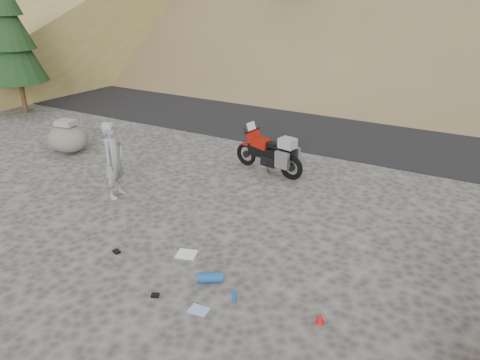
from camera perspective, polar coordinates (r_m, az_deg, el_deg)
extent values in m
plane|color=#3C3A38|center=(10.22, -5.51, -5.93)|extent=(140.00, 140.00, 0.00)
cube|color=black|center=(17.79, 10.85, 6.98)|extent=(120.00, 7.00, 0.05)
cube|color=olive|center=(44.53, -24.81, 17.99)|extent=(45.29, 46.00, 24.26)
cylinder|color=#3A2215|center=(20.38, -24.98, 9.59)|extent=(0.18, 0.18, 1.54)
cone|color=black|center=(20.09, -25.84, 14.26)|extent=(2.20, 2.20, 2.47)
cone|color=black|center=(19.99, -26.34, 16.88)|extent=(1.65, 1.65, 1.93)
torus|color=black|center=(13.36, 0.76, 3.18)|extent=(0.67, 0.25, 0.66)
cylinder|color=black|center=(13.36, 0.76, 3.18)|extent=(0.21, 0.10, 0.20)
torus|color=black|center=(12.51, 6.27, 1.54)|extent=(0.71, 0.28, 0.70)
cylinder|color=black|center=(12.51, 6.27, 1.54)|extent=(0.23, 0.12, 0.22)
cylinder|color=black|center=(13.19, 1.04, 4.60)|extent=(0.38, 0.13, 0.81)
cylinder|color=black|center=(12.98, 1.54, 6.05)|extent=(0.17, 0.62, 0.04)
cube|color=black|center=(12.85, 3.36, 3.33)|extent=(1.22, 0.47, 0.30)
cube|color=black|center=(12.87, 3.69, 2.39)|extent=(0.50, 0.38, 0.28)
cube|color=maroon|center=(12.90, 2.57, 4.60)|extent=(0.57, 0.40, 0.31)
cube|color=maroon|center=(13.02, 1.63, 5.35)|extent=(0.36, 0.39, 0.35)
cube|color=silver|center=(12.98, 1.40, 6.50)|extent=(0.17, 0.32, 0.25)
cube|color=black|center=(12.62, 4.30, 4.21)|extent=(0.58, 0.32, 0.12)
cube|color=black|center=(12.43, 5.71, 3.65)|extent=(0.38, 0.25, 0.10)
cube|color=#B7B6BB|center=(12.28, 5.14, 2.41)|extent=(0.42, 0.20, 0.45)
cube|color=#B7B6BB|center=(12.69, 6.49, 3.07)|extent=(0.42, 0.20, 0.45)
cube|color=gray|center=(12.36, 5.82, 4.49)|extent=(0.48, 0.42, 0.26)
cube|color=maroon|center=(13.26, 0.77, 4.39)|extent=(0.32, 0.18, 0.04)
cylinder|color=black|center=(12.77, 3.37, 1.40)|extent=(0.06, 0.21, 0.36)
cylinder|color=#B7B6BB|center=(12.48, 5.16, 1.88)|extent=(0.46, 0.18, 0.13)
imported|color=gray|center=(12.01, -14.64, -1.85)|extent=(0.57, 0.76, 1.90)
ellipsoid|color=#5A544D|center=(15.30, -20.21, 4.76)|extent=(1.36, 1.18, 0.84)
cube|color=gray|center=(15.15, -20.49, 6.58)|extent=(0.72, 0.59, 0.18)
ellipsoid|color=#5A544D|center=(15.85, -20.30, 4.60)|extent=(0.86, 0.81, 0.43)
cube|color=white|center=(9.37, -6.53, -8.96)|extent=(0.47, 0.44, 0.01)
cylinder|color=#184E91|center=(8.55, -3.67, -11.76)|extent=(0.49, 0.40, 0.19)
cylinder|color=#184E91|center=(8.08, -0.71, -14.01)|extent=(0.08, 0.08, 0.21)
cone|color=red|center=(7.79, 9.75, -16.27)|extent=(0.15, 0.15, 0.18)
cube|color=black|center=(9.67, -14.82, -8.43)|extent=(0.18, 0.15, 0.04)
cube|color=black|center=(8.37, -10.31, -13.66)|extent=(0.16, 0.15, 0.04)
cube|color=#8EABDC|center=(7.99, -5.04, -15.51)|extent=(0.34, 0.26, 0.01)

